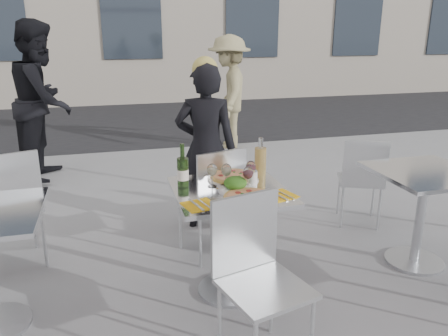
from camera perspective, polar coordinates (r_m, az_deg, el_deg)
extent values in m
plane|color=slate|center=(3.16, 0.74, -15.68)|extent=(80.00, 80.00, 0.00)
cube|color=black|center=(9.24, -10.42, 6.33)|extent=(24.00, 5.00, 0.00)
cylinder|color=#B7BABF|center=(3.15, 0.74, -15.50)|extent=(0.44, 0.44, 0.02)
cylinder|color=#B7BABF|center=(2.98, 0.77, -9.70)|extent=(0.07, 0.07, 0.72)
cube|color=silver|center=(2.83, 0.80, -3.10)|extent=(0.72, 0.72, 0.03)
cylinder|color=#B7BABF|center=(3.79, 23.54, -11.03)|extent=(0.44, 0.44, 0.02)
cylinder|color=#B7BABF|center=(3.65, 24.21, -6.05)|extent=(0.07, 0.07, 0.72)
cube|color=silver|center=(3.53, 24.94, -0.58)|extent=(0.72, 0.72, 0.03)
cylinder|color=silver|center=(3.76, -0.89, -6.20)|extent=(0.02, 0.02, 0.44)
cylinder|color=silver|center=(3.62, -5.74, -7.31)|extent=(0.02, 0.02, 0.44)
cylinder|color=silver|center=(3.49, 2.02, -8.17)|extent=(0.02, 0.02, 0.44)
cylinder|color=silver|center=(3.33, -3.13, -9.50)|extent=(0.02, 0.02, 0.44)
cube|color=silver|center=(3.46, -1.97, -4.31)|extent=(0.50, 0.50, 0.02)
cube|color=silver|center=(3.21, -0.24, -1.59)|extent=(0.40, 0.13, 0.44)
cylinder|color=silver|center=(2.47, 11.38, -20.53)|extent=(0.02, 0.02, 0.44)
cylinder|color=silver|center=(2.53, -0.61, -19.07)|extent=(0.02, 0.02, 0.44)
cylinder|color=silver|center=(2.69, 6.26, -16.74)|extent=(0.02, 0.02, 0.44)
cube|color=silver|center=(2.36, 5.44, -15.42)|extent=(0.50, 0.50, 0.02)
cube|color=silver|center=(2.39, 2.74, -8.40)|extent=(0.40, 0.13, 0.44)
cylinder|color=silver|center=(3.93, -23.62, -6.59)|extent=(0.02, 0.02, 0.45)
cylinder|color=silver|center=(3.60, -22.47, -8.62)|extent=(0.02, 0.02, 0.45)
cube|color=silver|center=(3.65, -26.28, -4.71)|extent=(0.54, 0.54, 0.03)
cube|color=silver|center=(3.38, -26.27, -2.07)|extent=(0.41, 0.16, 0.45)
cylinder|color=silver|center=(4.46, 18.89, -3.55)|extent=(0.02, 0.02, 0.41)
cylinder|color=silver|center=(4.42, 14.75, -3.38)|extent=(0.02, 0.02, 0.41)
cylinder|color=silver|center=(4.17, 19.59, -5.12)|extent=(0.02, 0.02, 0.41)
cylinder|color=silver|center=(4.12, 15.14, -4.96)|extent=(0.02, 0.02, 0.41)
cube|color=silver|center=(4.22, 17.35, -1.55)|extent=(0.50, 0.50, 0.02)
cube|color=silver|center=(3.97, 17.98, 0.53)|extent=(0.35, 0.18, 0.41)
imported|color=black|center=(3.87, -2.38, 2.63)|extent=(0.62, 0.49, 1.48)
imported|color=black|center=(5.69, -22.57, 8.08)|extent=(0.85, 1.02, 1.87)
imported|color=#94895F|center=(6.73, 0.67, 9.87)|extent=(0.89, 1.22, 1.69)
cylinder|color=tan|center=(2.66, 3.37, -3.89)|extent=(0.32, 0.32, 0.02)
cylinder|color=#D0C386|center=(2.66, 3.37, -3.69)|extent=(0.28, 0.28, 0.00)
cylinder|color=white|center=(3.01, 1.19, -1.38)|extent=(0.35, 0.35, 0.01)
cylinder|color=tan|center=(3.01, 1.19, -1.10)|extent=(0.31, 0.31, 0.02)
cylinder|color=#D0C386|center=(3.00, 1.19, -0.92)|extent=(0.27, 0.27, 0.00)
cylinder|color=white|center=(2.82, 1.49, -2.70)|extent=(0.22, 0.22, 0.01)
ellipsoid|color=#1C5A16|center=(2.81, 1.49, -1.95)|extent=(0.15, 0.15, 0.08)
sphere|color=#B21914|center=(2.83, 2.15, -1.56)|extent=(0.03, 0.03, 0.03)
cylinder|color=#345B22|center=(2.84, -5.39, -0.66)|extent=(0.07, 0.07, 0.20)
cone|color=#345B22|center=(2.81, -5.45, 1.29)|extent=(0.07, 0.07, 0.03)
cylinder|color=#345B22|center=(2.80, -5.47, 2.17)|extent=(0.03, 0.03, 0.10)
cylinder|color=silver|center=(2.84, -5.38, -0.85)|extent=(0.07, 0.08, 0.07)
cylinder|color=#DFBA5F|center=(3.01, 4.76, 0.61)|extent=(0.08, 0.08, 0.22)
cylinder|color=white|center=(2.97, 4.82, 3.20)|extent=(0.03, 0.03, 0.08)
cylinder|color=white|center=(2.91, 3.74, -1.30)|extent=(0.06, 0.06, 0.09)
cylinder|color=silver|center=(2.89, 3.76, -0.31)|extent=(0.06, 0.06, 0.02)
cylinder|color=white|center=(2.88, -1.56, -2.38)|extent=(0.06, 0.06, 0.00)
cylinder|color=white|center=(2.86, -1.57, -1.57)|extent=(0.01, 0.01, 0.09)
ellipsoid|color=white|center=(2.84, -1.58, -0.23)|extent=(0.07, 0.07, 0.08)
ellipsoid|color=beige|center=(2.84, -1.58, -0.42)|extent=(0.05, 0.05, 0.05)
cylinder|color=white|center=(2.88, 0.31, -2.38)|extent=(0.06, 0.06, 0.00)
cylinder|color=white|center=(2.86, 0.31, -1.57)|extent=(0.01, 0.01, 0.09)
ellipsoid|color=white|center=(2.84, 0.32, -0.24)|extent=(0.07, 0.07, 0.08)
ellipsoid|color=beige|center=(2.84, 0.32, -0.43)|extent=(0.05, 0.05, 0.05)
cylinder|color=white|center=(2.82, 3.14, -2.80)|extent=(0.06, 0.06, 0.00)
cylinder|color=white|center=(2.81, 3.15, -1.98)|extent=(0.01, 0.01, 0.09)
ellipsoid|color=white|center=(2.78, 3.18, -0.62)|extent=(0.07, 0.07, 0.08)
ellipsoid|color=#480A13|center=(2.79, 3.17, -0.82)|extent=(0.05, 0.05, 0.05)
cylinder|color=white|center=(2.94, 3.48, -1.95)|extent=(0.06, 0.06, 0.00)
cylinder|color=white|center=(2.93, 3.50, -1.16)|extent=(0.01, 0.01, 0.09)
ellipsoid|color=white|center=(2.91, 3.52, 0.15)|extent=(0.07, 0.07, 0.08)
ellipsoid|color=#480A13|center=(2.91, 3.52, -0.04)|extent=(0.05, 0.05, 0.05)
cube|color=yellow|center=(2.57, -3.21, -4.84)|extent=(0.22, 0.22, 0.00)
cube|color=#B7BABF|center=(2.57, -3.65, -4.80)|extent=(0.06, 0.20, 0.00)
cube|color=#B7BABF|center=(2.58, -2.56, -4.70)|extent=(0.05, 0.18, 0.00)
cube|color=yellow|center=(2.74, 7.32, -3.54)|extent=(0.22, 0.22, 0.00)
cube|color=#B7BABF|center=(2.73, 6.94, -3.51)|extent=(0.07, 0.20, 0.00)
cube|color=#B7BABF|center=(2.75, 7.90, -3.40)|extent=(0.06, 0.18, 0.00)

